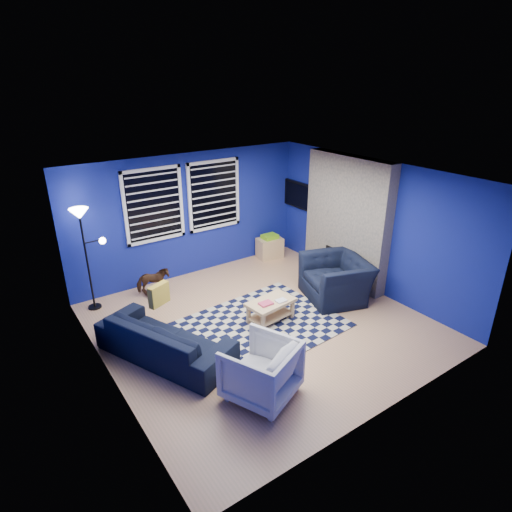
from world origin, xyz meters
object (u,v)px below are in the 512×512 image
Objects in this scene: armchair_big at (336,279)px; cabinet at (270,247)px; coffee_table at (271,306)px; tv at (300,196)px; rocking_horse at (153,281)px; sofa at (165,339)px; armchair_bent at (261,370)px; floor_lamp at (83,228)px.

cabinet is (0.13, 2.23, -0.14)m from armchair_big.
cabinet is (1.61, 2.21, -0.04)m from coffee_table.
tv is 3.71m from rocking_horse.
sofa is 3.56× the size of cabinet.
sofa is 3.35m from armchair_big.
rocking_horse is (0.58, 1.86, 0.01)m from sofa.
sofa is at bearing -88.71° from armchair_bent.
armchair_big is at bearing -111.08° from tv.
cabinet is (-0.65, 0.22, -1.16)m from tv.
armchair_bent reaches higher than coffee_table.
cabinet is at bearing 53.92° from coffee_table.
rocking_horse reaches higher than cabinet.
armchair_bent is 0.46× the size of floor_lamp.
coffee_table is (-2.26, -2.00, -1.12)m from tv.
armchair_bent reaches higher than sofa.
coffee_table is at bearing -154.04° from armchair_bent.
floor_lamp is (-0.45, 2.08, 1.21)m from sofa.
tv is at bearing -2.12° from floor_lamp.
floor_lamp reaches higher than armchair_big.
floor_lamp is (-4.58, 0.17, 0.12)m from tv.
floor_lamp reaches higher than tv.
armchair_big is 1.40× the size of coffee_table.
cabinet is (2.90, 0.27, -0.08)m from rocking_horse.
rocking_horse is 2.91m from cabinet.
tv is at bearing -11.05° from cabinet.
floor_lamp is at bearing 136.88° from coffee_table.
floor_lamp is (-1.13, 3.55, 1.13)m from armchair_bent.
floor_lamp is (-1.03, 0.22, 1.20)m from rocking_horse.
rocking_horse is 0.70× the size of coffee_table.
floor_lamp is (-3.93, -0.05, 1.28)m from cabinet.
rocking_horse is (-2.77, 1.97, -0.07)m from armchair_big.
floor_lamp is at bearing -11.23° from sofa.
armchair_bent is at bearing -164.09° from rocking_horse.
cabinet is 4.13m from floor_lamp.
armchair_big is at bearing -176.37° from armchair_bent.
rocking_horse is (-0.10, 3.33, -0.07)m from armchair_bent.
coffee_table is 2.74m from cabinet.
rocking_horse is at bearing -12.02° from floor_lamp.
floor_lamp reaches higher than coffee_table.
armchair_big is at bearing -111.16° from rocking_horse.
tv is 1.34m from cabinet.
sofa is 1.87m from coffee_table.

